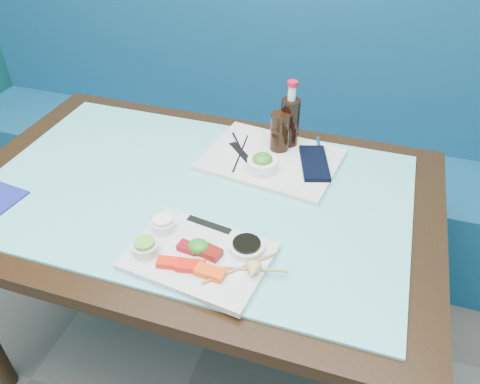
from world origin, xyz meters
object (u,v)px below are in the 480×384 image
(seaweed_bowl, at_px, (262,165))
(sashimi_plate, at_px, (199,256))
(cola_bottle_body, at_px, (290,125))
(dining_table, at_px, (196,214))
(cola_glass, at_px, (280,132))
(booth_bench, at_px, (267,151))
(serving_tray, at_px, (271,159))

(seaweed_bowl, bearing_deg, sashimi_plate, -96.91)
(sashimi_plate, xyz_separation_m, cola_bottle_body, (0.09, 0.56, 0.08))
(dining_table, relative_size, cola_glass, 11.13)
(cola_glass, xyz_separation_m, cola_bottle_body, (0.02, 0.04, 0.01))
(booth_bench, height_order, cola_glass, booth_bench)
(serving_tray, bearing_deg, dining_table, -122.00)
(dining_table, relative_size, sashimi_plate, 4.22)
(serving_tray, height_order, seaweed_bowl, seaweed_bowl)
(dining_table, xyz_separation_m, seaweed_bowl, (0.17, 0.14, 0.12))
(booth_bench, distance_m, serving_tray, 0.76)
(sashimi_plate, height_order, cola_glass, cola_glass)
(seaweed_bowl, bearing_deg, serving_tray, 82.41)
(serving_tray, distance_m, cola_bottle_body, 0.13)
(sashimi_plate, bearing_deg, cola_glass, 89.89)
(serving_tray, bearing_deg, cola_glass, 87.41)
(booth_bench, relative_size, serving_tray, 7.40)
(serving_tray, relative_size, cola_bottle_body, 2.35)
(cola_glass, height_order, cola_bottle_body, cola_bottle_body)
(booth_bench, distance_m, cola_bottle_body, 0.74)
(dining_table, bearing_deg, booth_bench, 90.00)
(sashimi_plate, relative_size, cola_bottle_body, 1.93)
(cola_glass, bearing_deg, booth_bench, 108.00)
(booth_bench, xyz_separation_m, dining_table, (0.00, -0.84, 0.29))
(booth_bench, bearing_deg, seaweed_bowl, -76.70)
(sashimi_plate, relative_size, seaweed_bowl, 3.67)
(booth_bench, height_order, sashimi_plate, booth_bench)
(seaweed_bowl, relative_size, cola_glass, 0.72)
(cola_glass, bearing_deg, cola_bottle_body, 62.78)
(sashimi_plate, xyz_separation_m, serving_tray, (0.06, 0.46, -0.00))
(booth_bench, bearing_deg, sashimi_plate, -83.78)
(booth_bench, height_order, cola_bottle_body, booth_bench)
(serving_tray, relative_size, seaweed_bowl, 4.49)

